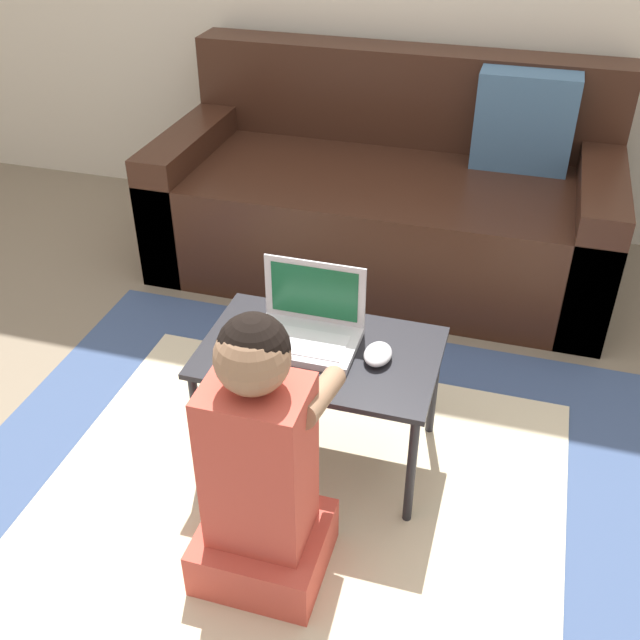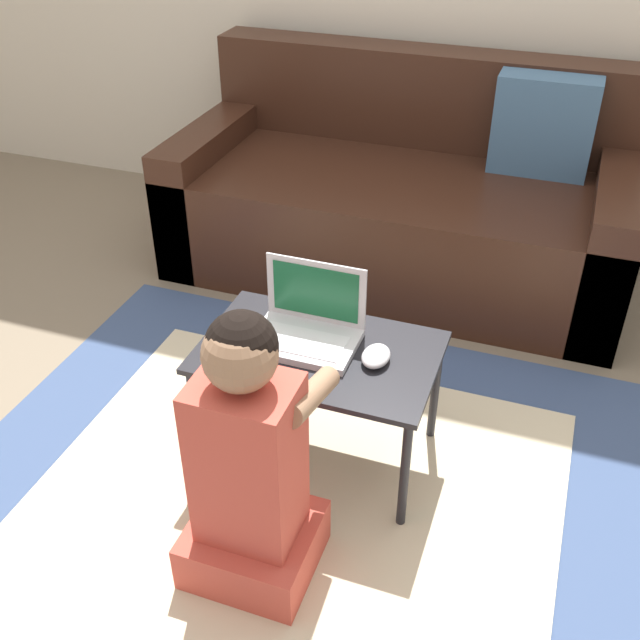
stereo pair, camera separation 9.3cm
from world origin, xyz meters
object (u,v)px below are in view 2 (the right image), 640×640
(computer_mouse, at_px, (376,356))
(couch, at_px, (405,200))
(laptop, at_px, (307,329))
(laptop_desk, at_px, (319,362))
(person_seated, at_px, (249,466))

(computer_mouse, bearing_deg, couch, 100.43)
(laptop, height_order, computer_mouse, laptop)
(laptop_desk, relative_size, computer_mouse, 6.06)
(laptop_desk, bearing_deg, computer_mouse, 0.83)
(computer_mouse, distance_m, person_seated, 0.45)
(couch, xyz_separation_m, laptop, (0.02, -1.14, 0.13))
(couch, bearing_deg, computer_mouse, -79.57)
(laptop, bearing_deg, person_seated, -86.43)
(laptop, bearing_deg, couch, 90.77)
(couch, relative_size, laptop_desk, 2.74)
(laptop_desk, distance_m, laptop, 0.09)
(couch, relative_size, computer_mouse, 16.61)
(laptop_desk, distance_m, person_seated, 0.41)
(laptop, relative_size, computer_mouse, 2.70)
(person_seated, bearing_deg, laptop, 93.57)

